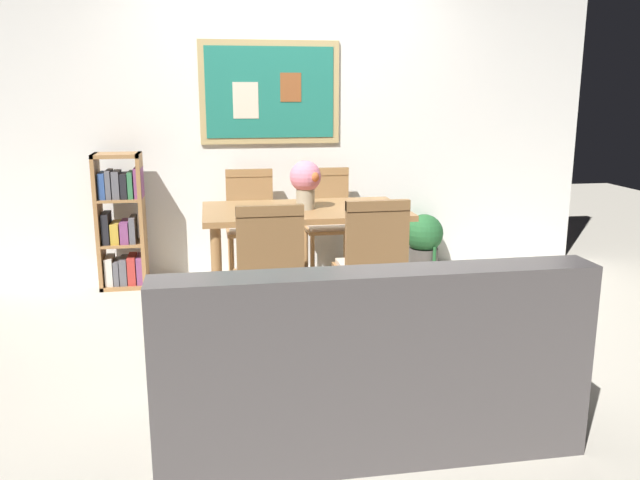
# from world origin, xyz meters

# --- Properties ---
(ground_plane) EXTENTS (12.00, 12.00, 0.00)m
(ground_plane) POSITION_xyz_m (0.00, 0.00, 0.00)
(ground_plane) COLOR beige
(wall_back_with_painting) EXTENTS (5.20, 0.14, 2.60)m
(wall_back_with_painting) POSITION_xyz_m (-0.00, 1.53, 1.30)
(wall_back_with_painting) COLOR silver
(wall_back_with_painting) RESTS_ON ground_plane
(dining_table) EXTENTS (1.40, 0.81, 0.73)m
(dining_table) POSITION_xyz_m (-0.04, 0.46, 0.62)
(dining_table) COLOR #9E7042
(dining_table) RESTS_ON ground_plane
(dining_chair_near_right) EXTENTS (0.40, 0.41, 0.91)m
(dining_chair_near_right) POSITION_xyz_m (0.27, -0.26, 0.54)
(dining_chair_near_right) COLOR #9E7042
(dining_chair_near_right) RESTS_ON ground_plane
(dining_chair_near_left) EXTENTS (0.40, 0.41, 0.91)m
(dining_chair_near_left) POSITION_xyz_m (-0.36, -0.31, 0.54)
(dining_chair_near_left) COLOR #9E7042
(dining_chair_near_left) RESTS_ON ground_plane
(dining_chair_far_right) EXTENTS (0.40, 0.41, 0.91)m
(dining_chair_far_right) POSITION_xyz_m (0.27, 1.20, 0.54)
(dining_chair_far_right) COLOR #9E7042
(dining_chair_far_right) RESTS_ON ground_plane
(dining_chair_far_left) EXTENTS (0.40, 0.41, 0.91)m
(dining_chair_far_left) POSITION_xyz_m (-0.37, 1.21, 0.54)
(dining_chair_far_left) COLOR #9E7042
(dining_chair_far_left) RESTS_ON ground_plane
(leather_couch) EXTENTS (1.80, 0.84, 0.84)m
(leather_couch) POSITION_xyz_m (-0.05, -1.32, 0.31)
(leather_couch) COLOR #514C4C
(leather_couch) RESTS_ON ground_plane
(bookshelf) EXTENTS (0.36, 0.28, 1.06)m
(bookshelf) POSITION_xyz_m (-1.38, 1.22, 0.50)
(bookshelf) COLOR #9E7042
(bookshelf) RESTS_ON ground_plane
(potted_ivy) EXTENTS (0.33, 0.33, 0.57)m
(potted_ivy) POSITION_xyz_m (1.15, 1.33, 0.26)
(potted_ivy) COLOR #4C4742
(potted_ivy) RESTS_ON ground_plane
(flower_vase) EXTENTS (0.22, 0.22, 0.34)m
(flower_vase) POSITION_xyz_m (-0.03, 0.43, 0.93)
(flower_vase) COLOR tan
(flower_vase) RESTS_ON dining_table
(tv_remote) EXTENTS (0.06, 0.16, 0.02)m
(tv_remote) POSITION_xyz_m (0.28, 0.33, 0.74)
(tv_remote) COLOR black
(tv_remote) RESTS_ON dining_table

